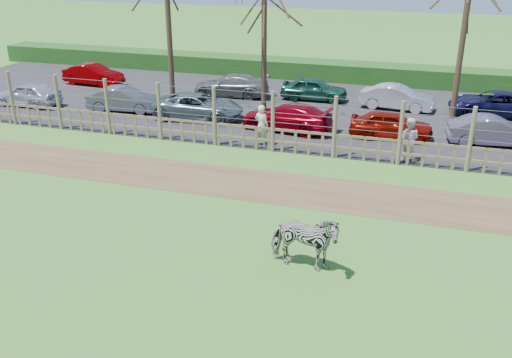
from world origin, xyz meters
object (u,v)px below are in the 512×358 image
(tree_mid, at_px, (264,12))
(car_0, at_px, (28,94))
(zebra, at_px, (304,241))
(car_5, at_px, (493,131))
(car_10, at_px, (314,89))
(tree_right, at_px, (467,8))
(car_1, at_px, (124,99))
(car_4, at_px, (391,125))
(car_12, at_px, (495,104))
(car_9, at_px, (231,85))
(visitor_b, at_px, (408,139))
(car_2, at_px, (198,106))
(car_7, at_px, (93,75))
(visitor_a, at_px, (262,125))
(car_3, at_px, (287,117))
(car_11, at_px, (397,97))

(tree_mid, xyz_separation_m, car_0, (-11.95, -2.62, -4.23))
(zebra, bearing_deg, car_5, -21.21)
(car_10, bearing_deg, tree_right, -110.18)
(car_1, relative_size, car_4, 1.03)
(car_1, height_order, car_5, same)
(tree_mid, height_order, car_12, tree_mid)
(tree_right, bearing_deg, car_9, 171.31)
(car_0, relative_size, car_12, 0.82)
(visitor_b, distance_m, car_2, 10.32)
(car_1, relative_size, car_7, 1.00)
(visitor_a, bearing_deg, car_3, -86.05)
(car_12, bearing_deg, zebra, -26.00)
(car_11, bearing_deg, car_10, 89.20)
(zebra, relative_size, visitor_a, 1.11)
(visitor_a, relative_size, car_1, 0.47)
(visitor_b, distance_m, car_0, 19.40)
(visitor_b, bearing_deg, visitor_a, 5.70)
(car_9, bearing_deg, tree_right, 77.13)
(car_7, distance_m, car_9, 8.69)
(zebra, relative_size, car_12, 0.44)
(tree_right, bearing_deg, car_5, -59.07)
(car_7, xyz_separation_m, car_9, (8.69, -0.16, 0.00))
(car_12, bearing_deg, car_2, -77.46)
(zebra, bearing_deg, car_1, 48.23)
(visitor_b, bearing_deg, car_1, -5.66)
(car_3, bearing_deg, tree_mid, -137.15)
(car_2, relative_size, car_3, 1.04)
(car_7, bearing_deg, car_12, -84.98)
(tree_mid, xyz_separation_m, zebra, (5.20, -13.93, -4.06))
(car_1, bearing_deg, tree_mid, -78.74)
(car_0, bearing_deg, car_5, 92.24)
(car_0, bearing_deg, car_12, 103.61)
(visitor_b, relative_size, car_0, 0.49)
(car_11, bearing_deg, visitor_a, 152.18)
(visitor_a, bearing_deg, visitor_b, -164.30)
(tree_right, height_order, visitor_b, tree_right)
(car_11, bearing_deg, car_3, 144.57)
(car_2, bearing_deg, car_5, -94.24)
(visitor_a, distance_m, car_7, 14.63)
(visitor_a, xyz_separation_m, car_1, (-8.02, 2.88, -0.26))
(car_3, bearing_deg, visitor_b, 73.95)
(visitor_a, distance_m, car_1, 8.52)
(car_1, xyz_separation_m, car_10, (8.60, 4.97, 0.00))
(car_1, relative_size, car_9, 0.88)
(car_0, distance_m, car_12, 23.49)
(car_2, height_order, car_5, same)
(visitor_a, relative_size, car_12, 0.40)
(car_4, xyz_separation_m, car_9, (-8.98, 4.70, 0.00))
(car_7, distance_m, car_12, 22.20)
(car_3, bearing_deg, car_12, 127.42)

